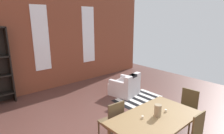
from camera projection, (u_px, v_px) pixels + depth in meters
The scene contains 11 objects.
back_wall_brick at pixel (41, 43), 6.38m from camera, with size 9.19×0.12×3.35m, color brown.
window_pane_1 at pixel (41, 38), 6.28m from camera, with size 0.55×0.02×2.18m, color white.
window_pane_2 at pixel (88, 35), 7.50m from camera, with size 0.55×0.02×2.18m, color white.
dining_table at pixel (155, 121), 3.44m from camera, with size 1.72×1.00×0.77m.
vase_on_table at pixel (158, 110), 3.44m from camera, with size 0.13×0.13×0.22m, color #998466.
tealight_candle_0 at pixel (166, 111), 3.61m from camera, with size 0.04×0.04×0.05m, color silver.
tealight_candle_1 at pixel (142, 117), 3.37m from camera, with size 0.04×0.04×0.05m, color silver.
dining_chair_far_left at pixel (113, 121), 3.77m from camera, with size 0.43×0.43×0.95m.
dining_chair_head_right at pixel (187, 109), 4.28m from camera, with size 0.44×0.44×0.95m.
armchair_white at pixel (125, 87), 6.28m from camera, with size 0.95×0.95×0.75m.
striped_rug at pixel (138, 98), 6.03m from camera, with size 1.52×0.88×0.01m.
Camera 1 is at (-2.36, -2.26, 2.53)m, focal length 30.03 mm.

